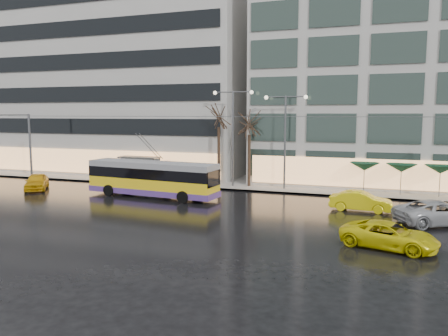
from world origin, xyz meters
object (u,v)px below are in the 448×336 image
at_px(trolleybus, 152,180).
at_px(bus_shelter, 137,163).
at_px(taxi_a, 37,182).
at_px(street_lamp_near, 233,125).

height_order(trolleybus, bus_shelter, trolleybus).
height_order(bus_shelter, taxi_a, bus_shelter).
bearing_deg(street_lamp_near, trolleybus, -125.47).
relative_size(bus_shelter, street_lamp_near, 0.47).
bearing_deg(trolleybus, taxi_a, -178.20).
bearing_deg(taxi_a, bus_shelter, 13.81).
bearing_deg(bus_shelter, taxi_a, -131.83).
distance_m(bus_shelter, taxi_a, 9.72).
bearing_deg(trolleybus, street_lamp_near, 54.53).
bearing_deg(street_lamp_near, taxi_a, -156.53).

